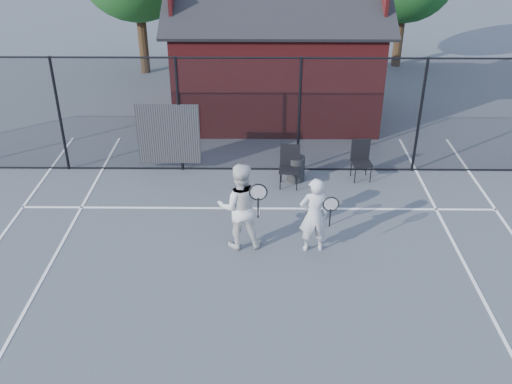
{
  "coord_description": "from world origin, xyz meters",
  "views": [
    {
      "loc": [
        0.07,
        -8.35,
        6.72
      ],
      "look_at": [
        -0.04,
        1.8,
        1.1
      ],
      "focal_mm": 40.0,
      "sensor_mm": 36.0,
      "label": 1
    }
  ],
  "objects_px": {
    "clubhouse": "(276,66)",
    "player_front": "(314,215)",
    "chair_left": "(289,168)",
    "waste_bin": "(296,169)",
    "player_back": "(240,206)",
    "chair_right": "(362,161)"
  },
  "relations": [
    {
      "from": "player_front",
      "to": "waste_bin",
      "type": "height_order",
      "value": "player_front"
    },
    {
      "from": "player_back",
      "to": "chair_left",
      "type": "distance_m",
      "value": 2.85
    },
    {
      "from": "clubhouse",
      "to": "chair_right",
      "type": "relative_size",
      "value": 6.54
    },
    {
      "from": "player_back",
      "to": "clubhouse",
      "type": "bearing_deg",
      "value": 83.4
    },
    {
      "from": "clubhouse",
      "to": "player_front",
      "type": "distance_m",
      "value": 7.7
    },
    {
      "from": "player_front",
      "to": "chair_right",
      "type": "relative_size",
      "value": 1.65
    },
    {
      "from": "clubhouse",
      "to": "waste_bin",
      "type": "height_order",
      "value": "clubhouse"
    },
    {
      "from": "player_back",
      "to": "waste_bin",
      "type": "height_order",
      "value": "player_back"
    },
    {
      "from": "chair_left",
      "to": "waste_bin",
      "type": "height_order",
      "value": "chair_left"
    },
    {
      "from": "waste_bin",
      "to": "chair_right",
      "type": "bearing_deg",
      "value": 2.4
    },
    {
      "from": "clubhouse",
      "to": "player_front",
      "type": "relative_size",
      "value": 3.97
    },
    {
      "from": "chair_left",
      "to": "waste_bin",
      "type": "distance_m",
      "value": 0.43
    },
    {
      "from": "player_back",
      "to": "player_front",
      "type": "bearing_deg",
      "value": -5.65
    },
    {
      "from": "chair_left",
      "to": "chair_right",
      "type": "xyz_separation_m",
      "value": [
        1.83,
        0.4,
        -0.01
      ]
    },
    {
      "from": "player_front",
      "to": "clubhouse",
      "type": "bearing_deg",
      "value": 94.66
    },
    {
      "from": "clubhouse",
      "to": "chair_left",
      "type": "bearing_deg",
      "value": -87.12
    },
    {
      "from": "player_front",
      "to": "player_back",
      "type": "bearing_deg",
      "value": 174.35
    },
    {
      "from": "chair_left",
      "to": "chair_right",
      "type": "distance_m",
      "value": 1.87
    },
    {
      "from": "waste_bin",
      "to": "player_front",
      "type": "bearing_deg",
      "value": -86.49
    },
    {
      "from": "player_front",
      "to": "chair_left",
      "type": "distance_m",
      "value": 2.78
    },
    {
      "from": "clubhouse",
      "to": "player_back",
      "type": "bearing_deg",
      "value": -96.6
    },
    {
      "from": "player_back",
      "to": "waste_bin",
      "type": "relative_size",
      "value": 2.93
    }
  ]
}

